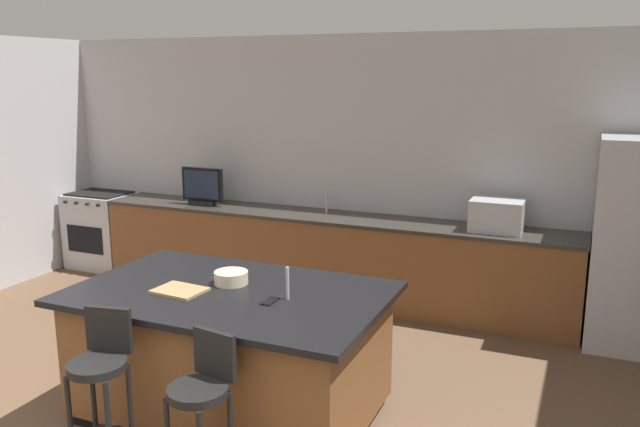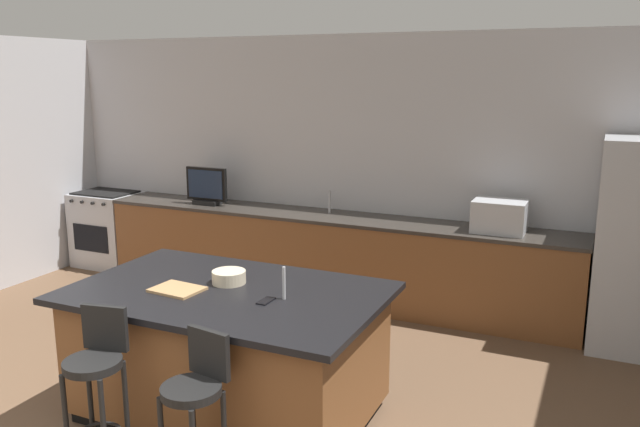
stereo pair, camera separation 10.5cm
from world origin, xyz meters
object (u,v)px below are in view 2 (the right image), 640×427
object	(u,v)px
fruit_bowl	(229,277)
range_oven	(108,229)
kitchen_island	(229,352)
cutting_board	(177,289)
tv_monitor	(207,187)
bar_stool_right	(196,401)
cell_phone	(266,301)
microwave	(499,216)
bar_stool_left	(97,377)

from	to	relation	value
fruit_bowl	range_oven	bearing A→B (deg)	144.45
kitchen_island	cutting_board	size ratio (longest dim) A/B	6.43
tv_monitor	bar_stool_right	size ratio (longest dim) A/B	0.53
kitchen_island	tv_monitor	world-z (taller)	tv_monitor
kitchen_island	range_oven	xyz separation A→B (m)	(-3.34, 2.47, -0.01)
cell_phone	range_oven	bearing A→B (deg)	145.20
tv_monitor	fruit_bowl	size ratio (longest dim) A/B	2.14
bar_stool_right	range_oven	bearing A→B (deg)	147.32
range_oven	cell_phone	bearing A→B (deg)	-34.70
kitchen_island	fruit_bowl	xyz separation A→B (m)	(-0.06, 0.13, 0.50)
microwave	fruit_bowl	world-z (taller)	microwave
cutting_board	tv_monitor	bearing A→B (deg)	120.34
range_oven	tv_monitor	xyz separation A→B (m)	(1.54, -0.05, 0.65)
kitchen_island	bar_stool_right	distance (m)	0.88
microwave	cell_phone	size ratio (longest dim) A/B	3.20
kitchen_island	bar_stool_left	distance (m)	0.96
range_oven	microwave	distance (m)	4.79
bar_stool_left	cutting_board	world-z (taller)	bar_stool_left
tv_monitor	cutting_board	size ratio (longest dim) A/B	1.53
bar_stool_left	cutting_board	xyz separation A→B (m)	(0.05, 0.73, 0.32)
cell_phone	cutting_board	bearing A→B (deg)	-174.13
range_oven	cell_phone	size ratio (longest dim) A/B	6.24
microwave	range_oven	bearing A→B (deg)	-179.99
bar_stool_left	fruit_bowl	bearing A→B (deg)	63.81
kitchen_island	microwave	world-z (taller)	microwave
tv_monitor	fruit_bowl	world-z (taller)	tv_monitor
tv_monitor	bar_stool_left	size ratio (longest dim) A/B	0.50
cutting_board	range_oven	bearing A→B (deg)	139.22
tv_monitor	bar_stool_left	world-z (taller)	tv_monitor
range_oven	bar_stool_right	bearing A→B (deg)	-42.05
bar_stool_left	cutting_board	distance (m)	0.80
kitchen_island	cutting_board	world-z (taller)	cutting_board
range_oven	fruit_bowl	bearing A→B (deg)	-35.55
tv_monitor	cell_phone	xyz separation A→B (m)	(2.16, -2.51, -0.18)
bar_stool_right	cutting_board	world-z (taller)	bar_stool_right
bar_stool_left	cutting_board	size ratio (longest dim) A/B	3.08
range_oven	bar_stool_left	bearing A→B (deg)	-48.28
range_oven	microwave	xyz separation A→B (m)	(4.76, 0.00, 0.60)
microwave	bar_stool_right	distance (m)	3.51
kitchen_island	cell_phone	distance (m)	0.59
kitchen_island	cell_phone	world-z (taller)	cell_phone
tv_monitor	cell_phone	size ratio (longest dim) A/B	3.38
bar_stool_left	fruit_bowl	distance (m)	1.11
cutting_board	cell_phone	bearing A→B (deg)	5.97
cutting_board	kitchen_island	bearing A→B (deg)	27.51
cell_phone	cutting_board	xyz separation A→B (m)	(-0.65, -0.07, 0.01)
range_oven	cutting_board	size ratio (longest dim) A/B	2.83
bar_stool_left	range_oven	bearing A→B (deg)	121.17
fruit_bowl	cell_phone	world-z (taller)	fruit_bowl
cutting_board	fruit_bowl	bearing A→B (deg)	50.58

